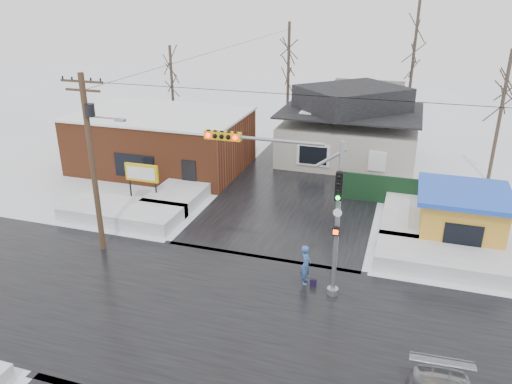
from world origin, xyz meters
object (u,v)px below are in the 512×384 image
(marquee_sign, at_px, (142,174))
(kiosk, at_px, (461,216))
(traffic_signal, at_px, (301,195))
(utility_pole, at_px, (92,155))
(pedestrian, at_px, (306,265))

(marquee_sign, relative_size, kiosk, 0.55)
(marquee_sign, bearing_deg, traffic_signal, -29.72)
(utility_pole, relative_size, pedestrian, 4.73)
(marquee_sign, distance_m, pedestrian, 13.14)
(traffic_signal, distance_m, utility_pole, 10.39)
(utility_pole, bearing_deg, traffic_signal, -2.95)
(kiosk, distance_m, pedestrian, 9.45)
(traffic_signal, xyz_separation_m, utility_pole, (-10.36, 0.53, 0.57))
(utility_pole, bearing_deg, pedestrian, -0.02)
(traffic_signal, xyz_separation_m, kiosk, (7.07, 7.03, -3.08))
(kiosk, height_order, pedestrian, kiosk)
(utility_pole, xyz_separation_m, pedestrian, (10.58, -0.00, -4.16))
(marquee_sign, height_order, pedestrian, marquee_sign)
(kiosk, relative_size, pedestrian, 2.42)
(traffic_signal, distance_m, kiosk, 10.43)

